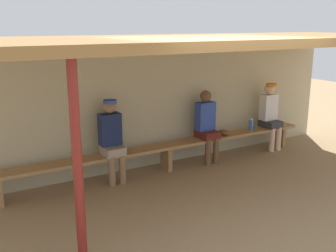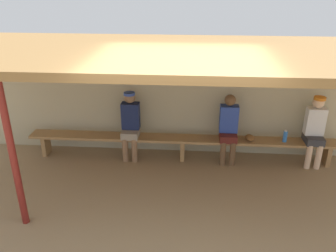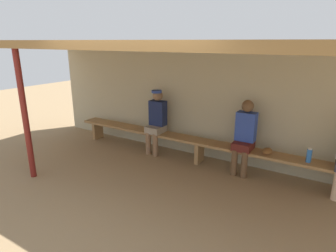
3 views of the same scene
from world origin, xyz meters
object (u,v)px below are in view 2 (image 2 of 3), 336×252
at_px(water_bottle_clear, 285,136).
at_px(player_middle, 315,128).
at_px(player_in_red, 130,122).
at_px(support_post, 13,157).
at_px(baseball_glove_tan, 250,138).
at_px(player_leftmost, 229,126).
at_px(bench, 183,141).

bearing_deg(water_bottle_clear, player_middle, 3.37).
bearing_deg(player_in_red, water_bottle_clear, -0.61).
xyz_separation_m(support_post, player_middle, (4.68, 2.10, -0.35)).
bearing_deg(water_bottle_clear, baseball_glove_tan, 177.39).
xyz_separation_m(player_middle, baseball_glove_tan, (-1.17, -0.00, -0.24)).
bearing_deg(player_leftmost, support_post, -145.80).
height_order(support_post, player_in_red, support_post).
distance_m(bench, player_in_red, 1.07).
bearing_deg(player_leftmost, player_middle, 0.02).
relative_size(support_post, player_in_red, 1.64).
height_order(bench, baseball_glove_tan, baseball_glove_tan).
relative_size(bench, player_leftmost, 4.49).
relative_size(player_in_red, baseball_glove_tan, 5.60).
xyz_separation_m(bench, water_bottle_clear, (1.92, -0.03, 0.19)).
height_order(player_in_red, baseball_glove_tan, player_in_red).
height_order(player_in_red, player_leftmost, player_in_red).
height_order(player_in_red, water_bottle_clear, player_in_red).
xyz_separation_m(bench, player_leftmost, (0.86, 0.00, 0.34)).
bearing_deg(support_post, water_bottle_clear, 26.53).
relative_size(player_leftmost, water_bottle_clear, 5.63).
height_order(support_post, player_middle, support_post).
relative_size(player_middle, water_bottle_clear, 5.67).
xyz_separation_m(support_post, player_in_red, (1.22, 2.10, -0.35)).
relative_size(water_bottle_clear, baseball_glove_tan, 0.99).
height_order(bench, player_leftmost, player_leftmost).
distance_m(support_post, player_leftmost, 3.76).
bearing_deg(support_post, bench, 43.24).
relative_size(support_post, baseball_glove_tan, 9.17).
relative_size(player_leftmost, baseball_glove_tan, 5.56).
xyz_separation_m(support_post, water_bottle_clear, (4.15, 2.07, -0.53)).
xyz_separation_m(player_leftmost, baseball_glove_tan, (0.41, -0.00, -0.22)).
height_order(player_leftmost, water_bottle_clear, player_leftmost).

